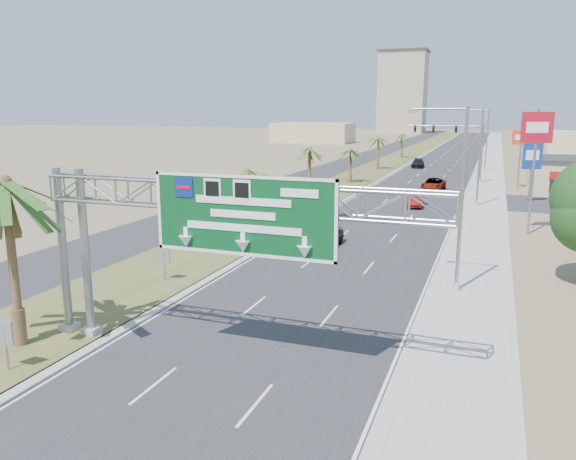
# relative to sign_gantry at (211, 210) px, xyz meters

# --- Properties ---
(road) EXTENTS (12.00, 300.00, 0.02)m
(road) POSITION_rel_sign_gantry_xyz_m (1.06, 100.07, -6.05)
(road) COLOR #28282B
(road) RESTS_ON ground
(sidewalk_right) EXTENTS (4.00, 300.00, 0.10)m
(sidewalk_right) POSITION_rel_sign_gantry_xyz_m (9.56, 100.07, -6.01)
(sidewalk_right) COLOR #9E9B93
(sidewalk_right) RESTS_ON ground
(median_grass) EXTENTS (7.00, 300.00, 0.12)m
(median_grass) POSITION_rel_sign_gantry_xyz_m (-8.94, 100.07, -6.00)
(median_grass) COLOR #495525
(median_grass) RESTS_ON ground
(opposing_road) EXTENTS (8.00, 300.00, 0.02)m
(opposing_road) POSITION_rel_sign_gantry_xyz_m (-15.94, 100.07, -6.05)
(opposing_road) COLOR #28282B
(opposing_road) RESTS_ON ground
(sign_gantry) EXTENTS (16.75, 1.24, 7.50)m
(sign_gantry) POSITION_rel_sign_gantry_xyz_m (0.00, 0.00, 0.00)
(sign_gantry) COLOR gray
(sign_gantry) RESTS_ON ground
(palm_near) EXTENTS (5.70, 5.70, 8.35)m
(palm_near) POSITION_rel_sign_gantry_xyz_m (-8.14, -1.93, 0.87)
(palm_near) COLOR brown
(palm_near) RESTS_ON ground
(palm_row_b) EXTENTS (3.99, 3.99, 5.95)m
(palm_row_b) POSITION_rel_sign_gantry_xyz_m (-8.44, 22.07, -1.16)
(palm_row_b) COLOR brown
(palm_row_b) RESTS_ON ground
(palm_row_c) EXTENTS (3.99, 3.99, 6.75)m
(palm_row_c) POSITION_rel_sign_gantry_xyz_m (-8.44, 38.07, -0.39)
(palm_row_c) COLOR brown
(palm_row_c) RESTS_ON ground
(palm_row_d) EXTENTS (3.99, 3.99, 5.45)m
(palm_row_d) POSITION_rel_sign_gantry_xyz_m (-8.44, 56.07, -1.64)
(palm_row_d) COLOR brown
(palm_row_d) RESTS_ON ground
(palm_row_e) EXTENTS (3.99, 3.99, 6.15)m
(palm_row_e) POSITION_rel_sign_gantry_xyz_m (-8.44, 75.07, -0.97)
(palm_row_e) COLOR brown
(palm_row_e) RESTS_ON ground
(palm_row_f) EXTENTS (3.99, 3.99, 5.75)m
(palm_row_f) POSITION_rel_sign_gantry_xyz_m (-8.44, 100.07, -1.35)
(palm_row_f) COLOR brown
(palm_row_f) RESTS_ON ground
(streetlight_near) EXTENTS (3.27, 0.44, 10.00)m
(streetlight_near) POSITION_rel_sign_gantry_xyz_m (8.36, 12.07, -1.36)
(streetlight_near) COLOR gray
(streetlight_near) RESTS_ON ground
(streetlight_mid) EXTENTS (3.27, 0.44, 10.00)m
(streetlight_mid) POSITION_rel_sign_gantry_xyz_m (8.36, 42.07, -1.36)
(streetlight_mid) COLOR gray
(streetlight_mid) RESTS_ON ground
(streetlight_far) EXTENTS (3.27, 0.44, 10.00)m
(streetlight_far) POSITION_rel_sign_gantry_xyz_m (8.36, 78.07, -1.36)
(streetlight_far) COLOR gray
(streetlight_far) RESTS_ON ground
(signal_mast) EXTENTS (10.28, 0.71, 8.00)m
(signal_mast) POSITION_rel_sign_gantry_xyz_m (6.23, 62.05, -1.21)
(signal_mast) COLOR gray
(signal_mast) RESTS_ON ground
(median_signback_a) EXTENTS (0.75, 0.08, 2.08)m
(median_signback_a) POSITION_rel_sign_gantry_xyz_m (-6.74, -3.93, -4.61)
(median_signback_a) COLOR gray
(median_signback_a) RESTS_ON ground
(median_signback_b) EXTENTS (0.75, 0.08, 2.08)m
(median_signback_b) POSITION_rel_sign_gantry_xyz_m (-7.44, 8.07, -4.61)
(median_signback_b) COLOR gray
(median_signback_b) RESTS_ON ground
(tower_distant) EXTENTS (20.00, 16.00, 35.00)m
(tower_distant) POSITION_rel_sign_gantry_xyz_m (-30.94, 240.07, 11.44)
(tower_distant) COLOR tan
(tower_distant) RESTS_ON ground
(building_distant_left) EXTENTS (24.00, 14.00, 6.00)m
(building_distant_left) POSITION_rel_sign_gantry_xyz_m (-43.94, 150.07, -3.06)
(building_distant_left) COLOR tan
(building_distant_left) RESTS_ON ground
(car_left_lane) EXTENTS (1.89, 4.43, 1.49)m
(car_left_lane) POSITION_rel_sign_gantry_xyz_m (-1.13, 19.65, -5.31)
(car_left_lane) COLOR black
(car_left_lane) RESTS_ON ground
(car_mid_lane) EXTENTS (1.82, 4.68, 1.52)m
(car_mid_lane) POSITION_rel_sign_gantry_xyz_m (2.56, 39.69, -5.30)
(car_mid_lane) COLOR maroon
(car_mid_lane) RESTS_ON ground
(car_right_lane) EXTENTS (2.76, 5.52, 1.50)m
(car_right_lane) POSITION_rel_sign_gantry_xyz_m (3.06, 52.58, -5.31)
(car_right_lane) COLOR gray
(car_right_lane) RESTS_ON ground
(car_far) EXTENTS (2.45, 5.26, 1.49)m
(car_far) POSITION_rel_sign_gantry_xyz_m (-2.60, 81.37, -5.31)
(car_far) COLOR black
(car_far) RESTS_ON ground
(pole_sign_red_near) EXTENTS (2.38, 1.01, 9.88)m
(pole_sign_red_near) POSITION_rel_sign_gantry_xyz_m (12.96, 29.35, 1.78)
(pole_sign_red_near) COLOR gray
(pole_sign_red_near) RESTS_ON ground
(pole_sign_blue) EXTENTS (2.00, 0.88, 6.84)m
(pole_sign_blue) POSITION_rel_sign_gantry_xyz_m (13.76, 46.49, -1.14)
(pole_sign_blue) COLOR gray
(pole_sign_blue) RESTS_ON ground
(pole_sign_red_far) EXTENTS (2.19, 0.94, 7.59)m
(pole_sign_red_far) POSITION_rel_sign_gantry_xyz_m (12.94, 57.64, -0.11)
(pole_sign_red_far) COLOR gray
(pole_sign_red_far) RESTS_ON ground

